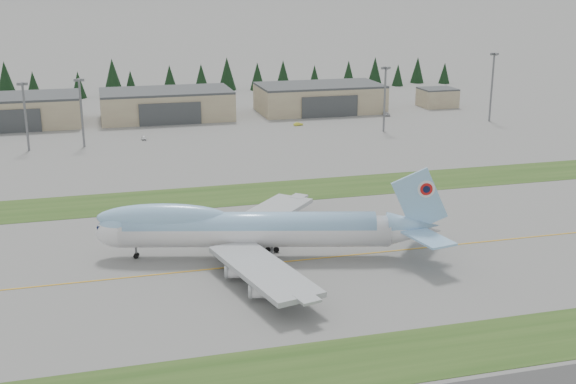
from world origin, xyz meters
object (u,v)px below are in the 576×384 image
object	(u,v)px
hangar_left	(10,111)
hangar_center	(166,104)
service_vehicle_a	(144,140)
hangar_right	(320,98)
service_vehicle_c	(386,116)
service_vehicle_b	(298,126)
boeing_747_freighter	(251,229)

from	to	relation	value
hangar_left	hangar_center	distance (m)	55.00
hangar_left	service_vehicle_a	world-z (taller)	hangar_left
hangar_center	hangar_right	xyz separation A→B (m)	(60.00, 0.00, 0.00)
hangar_right	hangar_left	bearing A→B (deg)	180.00
hangar_left	hangar_center	bearing A→B (deg)	0.00
hangar_center	service_vehicle_c	distance (m)	83.71
hangar_right	service_vehicle_b	world-z (taller)	hangar_right
hangar_left	boeing_747_freighter	bearing A→B (deg)	-69.01
boeing_747_freighter	service_vehicle_b	bearing A→B (deg)	84.66
hangar_center	service_vehicle_c	bearing A→B (deg)	-10.97
hangar_right	service_vehicle_b	distance (m)	30.73
boeing_747_freighter	service_vehicle_b	distance (m)	128.03
service_vehicle_c	service_vehicle_a	bearing A→B (deg)	-164.21
hangar_left	service_vehicle_c	world-z (taller)	hangar_left
boeing_747_freighter	service_vehicle_a	size ratio (longest dim) A/B	17.99
boeing_747_freighter	service_vehicle_b	world-z (taller)	boeing_747_freighter
service_vehicle_b	service_vehicle_c	xyz separation A→B (m)	(37.97, 9.82, 0.00)
hangar_right	service_vehicle_c	xyz separation A→B (m)	(22.01, -15.89, -5.39)
hangar_left	hangar_right	xyz separation A→B (m)	(115.00, 0.00, 0.00)
hangar_center	service_vehicle_b	size ratio (longest dim) A/B	13.93
hangar_center	service_vehicle_b	bearing A→B (deg)	-30.27
service_vehicle_a	service_vehicle_b	bearing A→B (deg)	8.07
service_vehicle_a	service_vehicle_c	size ratio (longest dim) A/B	0.82
hangar_right	service_vehicle_a	xyz separation A→B (m)	(-71.12, -35.57, -5.39)
service_vehicle_a	service_vehicle_b	xyz separation A→B (m)	(55.17, 9.87, 0.00)
hangar_left	service_vehicle_b	xyz separation A→B (m)	(99.05, -25.71, -5.39)
boeing_747_freighter	hangar_center	bearing A→B (deg)	104.71
boeing_747_freighter	service_vehicle_c	size ratio (longest dim) A/B	14.75
boeing_747_freighter	hangar_right	world-z (taller)	boeing_747_freighter
service_vehicle_a	service_vehicle_c	world-z (taller)	service_vehicle_c
hangar_center	service_vehicle_b	world-z (taller)	hangar_center
service_vehicle_b	service_vehicle_c	world-z (taller)	service_vehicle_c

